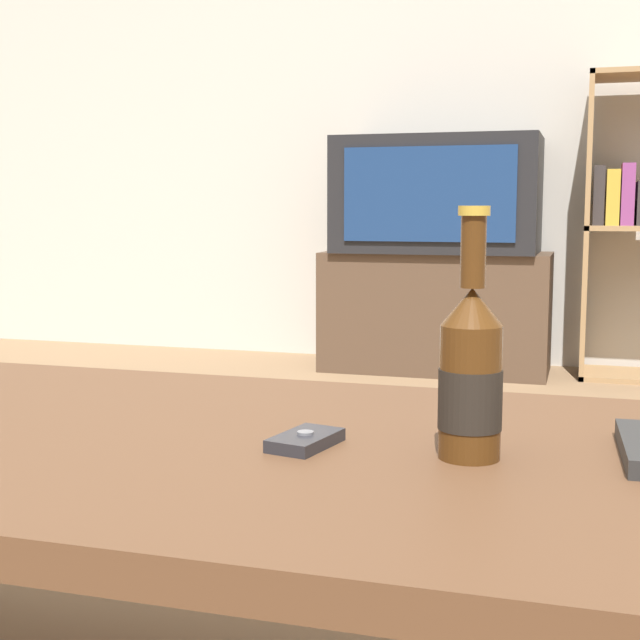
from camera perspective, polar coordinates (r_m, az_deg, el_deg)
name	(u,v)px	position (r m, az deg, el deg)	size (l,w,h in m)	color
back_wall	(485,61)	(4.02, 10.53, 15.96)	(8.00, 0.05, 2.60)	beige
coffee_table	(178,479)	(1.08, -9.11, -10.03)	(1.28, 0.68, 0.42)	brown
tv_stand	(436,312)	(3.75, 7.42, 0.54)	(0.93, 0.40, 0.50)	#4C3828
television	(438,195)	(3.72, 7.54, 7.94)	(0.82, 0.45, 0.47)	black
bookshelf	(639,220)	(3.74, 19.76, 6.05)	(0.47, 0.30, 1.20)	#99754C
beer_bottle	(471,373)	(0.94, 9.62, -3.38)	(0.07, 0.07, 0.26)	#47280F
cell_phone	(305,440)	(0.99, -0.94, -7.70)	(0.07, 0.10, 0.02)	#232328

